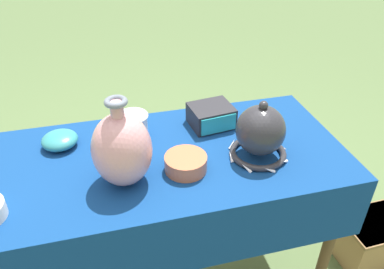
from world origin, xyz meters
name	(u,v)px	position (x,y,z in m)	size (l,w,h in m)	color
display_table	(165,175)	(0.00, -0.02, 0.65)	(1.33, 0.62, 0.73)	brown
vase_tall_bulbous	(122,149)	(-0.14, -0.10, 0.86)	(0.19, 0.19, 0.30)	#D19399
vase_dome_bell	(260,134)	(0.33, -0.08, 0.82)	(0.22, 0.22, 0.23)	#2D2D33
mosaic_tile_box	(211,116)	(0.23, 0.15, 0.77)	(0.18, 0.16, 0.08)	#232328
bowl_shallow_teal	(60,140)	(-0.36, 0.15, 0.76)	(0.13, 0.13, 0.05)	teal
cup_wide_porcelain	(133,123)	(-0.08, 0.17, 0.78)	(0.12, 0.12, 0.08)	white
pot_squat_terracotta	(186,163)	(0.06, -0.10, 0.76)	(0.14, 0.14, 0.05)	#BC6642
wooden_crate	(374,237)	(0.99, -0.11, 0.13)	(0.35, 0.25, 0.24)	#A37A4C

